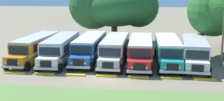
{
  "coord_description": "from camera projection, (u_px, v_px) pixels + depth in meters",
  "views": [
    {
      "loc": [
        3.72,
        -27.37,
        8.42
      ],
      "look_at": [
        0.0,
        5.1,
        1.6
      ],
      "focal_mm": 48.2,
      "sensor_mm": 36.0,
      "label": 1
    }
  ],
  "objects": [
    {
      "name": "curb_wheelstop_0",
      "position": [
        15.0,
        73.0,
        30.06
      ],
      "size": [
        2.0,
        0.36,
        0.15
      ],
      "primitive_type": "cube",
      "color": "yellow",
      "rests_on": "ground_plane"
    },
    {
      "name": "parked_bus_slot_3",
      "position": [
        115.0,
        49.0,
        34.55
      ],
      "size": [
        2.81,
        10.85,
        2.82
      ],
      "rotation": [
        0.0,
        0.0,
        -1.58
      ],
      "color": "#9E9993",
      "rests_on": "ground_plane"
    },
    {
      "name": "ground_plane",
      "position": [
        106.0,
        78.0,
        28.75
      ],
      "size": [
        220.0,
        220.0,
        0.0
      ],
      "primitive_type": "plane",
      "color": "#84755B"
    },
    {
      "name": "curb_wheelstop_2",
      "position": [
        75.0,
        75.0,
        29.38
      ],
      "size": [
        2.0,
        0.36,
        0.15
      ],
      "primitive_type": "cube",
      "color": "yellow",
      "rests_on": "ground_plane"
    },
    {
      "name": "curb_wheelstop_4",
      "position": [
        138.0,
        77.0,
        28.69
      ],
      "size": [
        2.0,
        0.36,
        0.15
      ],
      "primitive_type": "cube",
      "color": "yellow",
      "rests_on": "ground_plane"
    },
    {
      "name": "parked_bus_slot_0",
      "position": [
        36.0,
        47.0,
        35.6
      ],
      "size": [
        3.34,
        10.94,
        2.82
      ],
      "rotation": [
        0.0,
        0.0,
        -1.64
      ],
      "color": "orange",
      "rests_on": "ground_plane"
    },
    {
      "name": "parked_bus_slot_5",
      "position": [
        168.0,
        50.0,
        33.9
      ],
      "size": [
        2.81,
        10.86,
        2.82
      ],
      "rotation": [
        0.0,
        0.0,
        -1.56
      ],
      "color": "teal",
      "rests_on": "ground_plane"
    },
    {
      "name": "parked_bus_slot_4",
      "position": [
        141.0,
        50.0,
        33.92
      ],
      "size": [
        2.68,
        10.84,
        2.82
      ],
      "rotation": [
        0.0,
        0.0,
        -1.57
      ],
      "color": "red",
      "rests_on": "ground_plane"
    },
    {
      "name": "broad_shade_tree",
      "position": [
        113.0,
        6.0,
        45.49
      ],
      "size": [
        13.32,
        11.9,
        9.52
      ],
      "color": "brown",
      "rests_on": "ground_plane"
    },
    {
      "name": "parked_bus_slot_1",
      "position": [
        61.0,
        48.0,
        35.05
      ],
      "size": [
        2.86,
        10.86,
        2.82
      ],
      "rotation": [
        0.0,
        0.0,
        -1.55
      ],
      "color": "silver",
      "rests_on": "ground_plane"
    },
    {
      "name": "parked_bus_slot_2",
      "position": [
        90.0,
        47.0,
        35.53
      ],
      "size": [
        2.81,
        10.85,
        2.82
      ],
      "rotation": [
        0.0,
        0.0,
        -1.58
      ],
      "color": "#23519E",
      "rests_on": "ground_plane"
    },
    {
      "name": "curb_wheelstop_3",
      "position": [
        106.0,
        76.0,
        29.03
      ],
      "size": [
        2.0,
        0.36,
        0.15
      ],
      "primitive_type": "cube",
      "color": "yellow",
      "rests_on": "ground_plane"
    },
    {
      "name": "utility_pole",
      "position": [
        223.0,
        32.0,
        32.32
      ],
      "size": [
        1.8,
        0.2,
        6.99
      ],
      "color": "brown",
      "rests_on": "ground_plane"
    },
    {
      "name": "curb_wheelstop_6",
      "position": [
        205.0,
        79.0,
        28.0
      ],
      "size": [
        2.0,
        0.36,
        0.15
      ],
      "primitive_type": "cube",
      "color": "yellow",
      "rests_on": "ground_plane"
    },
    {
      "name": "curb_wheelstop_5",
      "position": [
        171.0,
        78.0,
        28.34
      ],
      "size": [
        2.0,
        0.36,
        0.15
      ],
      "primitive_type": "cube",
      "color": "yellow",
      "rests_on": "ground_plane"
    },
    {
      "name": "parked_bus_slot_6",
      "position": [
        195.0,
        51.0,
        33.41
      ],
      "size": [
        3.6,
        10.98,
        2.82
      ],
      "rotation": [
        0.0,
        0.0,
        -1.67
      ],
      "color": "silver",
      "rests_on": "ground_plane"
    },
    {
      "name": "curb_wheelstop_1",
      "position": [
        45.0,
        74.0,
        29.72
      ],
      "size": [
        2.0,
        0.36,
        0.15
      ],
      "primitive_type": "cube",
      "color": "yellow",
      "rests_on": "ground_plane"
    }
  ]
}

